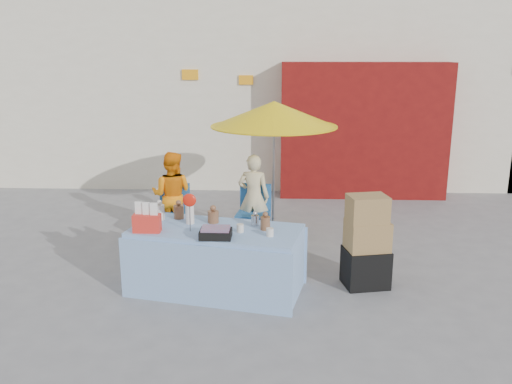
{
  "coord_description": "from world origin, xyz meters",
  "views": [
    {
      "loc": [
        0.57,
        -6.32,
        2.83
      ],
      "look_at": [
        0.27,
        0.6,
        1.0
      ],
      "focal_mm": 38.0,
      "sensor_mm": 36.0,
      "label": 1
    }
  ],
  "objects_px": {
    "chair_right": "(253,225)",
    "vendor_beige": "(254,197)",
    "umbrella": "(274,115)",
    "box_stack": "(367,245)",
    "market_table": "(216,259)",
    "chair_left": "(171,224)",
    "vendor_orange": "(172,195)"
  },
  "relations": [
    {
      "from": "chair_left",
      "to": "vendor_orange",
      "type": "xyz_separation_m",
      "value": [
        -0.0,
        0.13,
        0.42
      ]
    },
    {
      "from": "vendor_orange",
      "to": "umbrella",
      "type": "distance_m",
      "value": 1.98
    },
    {
      "from": "market_table",
      "to": "umbrella",
      "type": "height_order",
      "value": "umbrella"
    },
    {
      "from": "market_table",
      "to": "umbrella",
      "type": "bearing_deg",
      "value": 84.13
    },
    {
      "from": "market_table",
      "to": "box_stack",
      "type": "relative_size",
      "value": 1.9
    },
    {
      "from": "chair_right",
      "to": "umbrella",
      "type": "xyz_separation_m",
      "value": [
        0.3,
        0.28,
        1.64
      ]
    },
    {
      "from": "chair_right",
      "to": "umbrella",
      "type": "relative_size",
      "value": 0.41
    },
    {
      "from": "vendor_orange",
      "to": "chair_left",
      "type": "bearing_deg",
      "value": 98.43
    },
    {
      "from": "chair_left",
      "to": "chair_right",
      "type": "xyz_separation_m",
      "value": [
        1.25,
        0.0,
        0.0
      ]
    },
    {
      "from": "chair_right",
      "to": "vendor_beige",
      "type": "relative_size",
      "value": 0.65
    },
    {
      "from": "chair_left",
      "to": "vendor_beige",
      "type": "distance_m",
      "value": 1.32
    },
    {
      "from": "chair_right",
      "to": "vendor_orange",
      "type": "distance_m",
      "value": 1.33
    },
    {
      "from": "umbrella",
      "to": "box_stack",
      "type": "distance_m",
      "value": 2.56
    },
    {
      "from": "chair_left",
      "to": "chair_right",
      "type": "relative_size",
      "value": 1.0
    },
    {
      "from": "market_table",
      "to": "vendor_beige",
      "type": "height_order",
      "value": "vendor_beige"
    },
    {
      "from": "umbrella",
      "to": "box_stack",
      "type": "relative_size",
      "value": 1.81
    },
    {
      "from": "vendor_beige",
      "to": "umbrella",
      "type": "height_order",
      "value": "umbrella"
    },
    {
      "from": "market_table",
      "to": "box_stack",
      "type": "bearing_deg",
      "value": 18.55
    },
    {
      "from": "chair_right",
      "to": "box_stack",
      "type": "xyz_separation_m",
      "value": [
        1.45,
        -1.55,
        0.28
      ]
    },
    {
      "from": "market_table",
      "to": "umbrella",
      "type": "xyz_separation_m",
      "value": [
        0.66,
        2.04,
        1.49
      ]
    },
    {
      "from": "chair_left",
      "to": "vendor_beige",
      "type": "relative_size",
      "value": 0.65
    },
    {
      "from": "market_table",
      "to": "vendor_beige",
      "type": "relative_size",
      "value": 1.67
    },
    {
      "from": "chair_right",
      "to": "vendor_beige",
      "type": "distance_m",
      "value": 0.42
    },
    {
      "from": "chair_right",
      "to": "box_stack",
      "type": "relative_size",
      "value": 0.74
    },
    {
      "from": "market_table",
      "to": "chair_right",
      "type": "height_order",
      "value": "market_table"
    },
    {
      "from": "vendor_orange",
      "to": "box_stack",
      "type": "distance_m",
      "value": 3.19
    },
    {
      "from": "vendor_beige",
      "to": "box_stack",
      "type": "height_order",
      "value": "vendor_beige"
    },
    {
      "from": "chair_left",
      "to": "market_table",
      "type": "bearing_deg",
      "value": -55.68
    },
    {
      "from": "chair_right",
      "to": "box_stack",
      "type": "distance_m",
      "value": 2.14
    },
    {
      "from": "chair_left",
      "to": "box_stack",
      "type": "height_order",
      "value": "box_stack"
    },
    {
      "from": "vendor_beige",
      "to": "box_stack",
      "type": "relative_size",
      "value": 1.14
    },
    {
      "from": "market_table",
      "to": "vendor_orange",
      "type": "relative_size",
      "value": 1.63
    }
  ]
}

